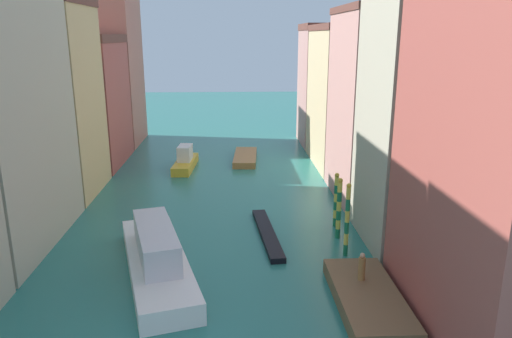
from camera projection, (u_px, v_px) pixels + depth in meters
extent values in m
plane|color=#28756B|center=(215.00, 195.00, 40.50)|extent=(154.00, 154.00, 0.00)
cube|color=#DBB77A|center=(44.00, 103.00, 39.04)|extent=(7.77, 8.34, 15.25)
cube|color=brown|center=(31.00, 0.00, 36.90)|extent=(7.92, 8.50, 0.69)
cube|color=#B25147|center=(82.00, 105.00, 48.94)|extent=(7.77, 10.37, 12.29)
cube|color=brown|center=(75.00, 38.00, 47.18)|extent=(7.92, 10.57, 0.79)
cube|color=#C6705B|center=(105.00, 68.00, 57.84)|extent=(7.77, 8.97, 18.47)
cube|color=#BCB299|center=(432.00, 121.00, 29.55)|extent=(7.77, 7.55, 15.70)
cube|color=tan|center=(387.00, 109.00, 38.18)|extent=(7.77, 9.43, 14.64)
cube|color=brown|center=(394.00, 9.00, 36.15)|extent=(7.92, 9.62, 0.53)
cube|color=beige|center=(354.00, 99.00, 48.64)|extent=(7.77, 11.45, 13.43)
cube|color=brown|center=(357.00, 27.00, 46.76)|extent=(7.92, 11.68, 0.62)
cube|color=tan|center=(333.00, 88.00, 58.29)|extent=(7.77, 7.95, 13.55)
cube|color=brown|center=(336.00, 27.00, 56.37)|extent=(7.92, 8.11, 0.77)
cube|color=brown|center=(368.00, 298.00, 23.78)|extent=(3.08, 7.31, 0.78)
cylinder|color=olive|center=(362.00, 269.00, 24.67)|extent=(0.36, 0.36, 1.23)
sphere|color=tan|center=(363.00, 255.00, 24.47)|extent=(0.26, 0.26, 0.26)
cylinder|color=#197247|center=(345.00, 250.00, 29.23)|extent=(0.27, 0.27, 0.73)
cylinder|color=#E5D14C|center=(346.00, 239.00, 29.04)|extent=(0.27, 0.27, 0.73)
cylinder|color=#197247|center=(347.00, 228.00, 28.84)|extent=(0.27, 0.27, 0.73)
cylinder|color=#E5D14C|center=(347.00, 216.00, 28.65)|extent=(0.27, 0.27, 0.73)
cylinder|color=#197247|center=(348.00, 205.00, 28.45)|extent=(0.27, 0.27, 0.73)
cylinder|color=#E5D14C|center=(349.00, 193.00, 28.26)|extent=(0.27, 0.27, 0.73)
sphere|color=gold|center=(349.00, 186.00, 28.13)|extent=(0.30, 0.30, 0.30)
cylinder|color=#197247|center=(338.00, 233.00, 31.80)|extent=(0.31, 0.31, 0.64)
cylinder|color=#E5D14C|center=(338.00, 224.00, 31.62)|extent=(0.31, 0.31, 0.64)
cylinder|color=#197247|center=(339.00, 215.00, 31.45)|extent=(0.31, 0.31, 0.64)
cylinder|color=#E5D14C|center=(339.00, 206.00, 31.28)|extent=(0.31, 0.31, 0.64)
cylinder|color=#197247|center=(339.00, 197.00, 31.11)|extent=(0.31, 0.31, 0.64)
cylinder|color=#E5D14C|center=(340.00, 187.00, 30.94)|extent=(0.31, 0.31, 0.64)
sphere|color=gold|center=(340.00, 181.00, 30.82)|extent=(0.34, 0.34, 0.34)
cylinder|color=#197247|center=(335.00, 222.00, 33.79)|extent=(0.29, 0.29, 0.60)
cylinder|color=#E5D14C|center=(335.00, 214.00, 33.63)|extent=(0.29, 0.29, 0.60)
cylinder|color=#197247|center=(336.00, 206.00, 33.47)|extent=(0.29, 0.29, 0.60)
cylinder|color=#E5D14C|center=(336.00, 198.00, 33.31)|extent=(0.29, 0.29, 0.60)
cylinder|color=#197247|center=(336.00, 189.00, 33.15)|extent=(0.29, 0.29, 0.60)
cylinder|color=#E5D14C|center=(337.00, 181.00, 32.99)|extent=(0.29, 0.29, 0.60)
sphere|color=gold|center=(337.00, 175.00, 32.87)|extent=(0.32, 0.32, 0.32)
cube|color=white|center=(157.00, 264.00, 26.90)|extent=(6.04, 12.04, 1.15)
cube|color=silver|center=(156.00, 241.00, 26.52)|extent=(3.52, 6.63, 1.68)
cube|color=black|center=(267.00, 234.00, 32.07)|extent=(1.66, 8.31, 0.36)
cube|color=olive|center=(245.00, 157.00, 51.55)|extent=(2.78, 7.34, 0.66)
cube|color=gold|center=(185.00, 164.00, 48.46)|extent=(2.21, 6.63, 0.85)
cube|color=silver|center=(185.00, 153.00, 48.15)|extent=(1.42, 2.43, 1.50)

